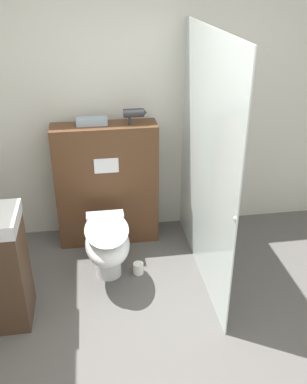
# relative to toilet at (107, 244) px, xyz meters

# --- Properties ---
(ground_plane) EXTENTS (12.00, 12.00, 0.00)m
(ground_plane) POSITION_rel_toilet_xyz_m (0.40, -1.06, -0.36)
(ground_plane) COLOR #565451
(wall_back) EXTENTS (8.00, 0.06, 2.50)m
(wall_back) POSITION_rel_toilet_xyz_m (0.40, 0.89, 0.89)
(wall_back) COLOR silver
(wall_back) RESTS_ON ground_plane
(partition_panel) EXTENTS (0.96, 0.29, 1.20)m
(partition_panel) POSITION_rel_toilet_xyz_m (0.04, 0.65, 0.24)
(partition_panel) COLOR #51331E
(partition_panel) RESTS_ON ground_plane
(shower_glass) EXTENTS (0.04, 1.66, 2.08)m
(shower_glass) POSITION_rel_toilet_xyz_m (0.82, 0.03, 0.68)
(shower_glass) COLOR silver
(shower_glass) RESTS_ON ground_plane
(toilet) EXTENTS (0.37, 0.69, 0.55)m
(toilet) POSITION_rel_toilet_xyz_m (0.00, 0.00, 0.00)
(toilet) COLOR white
(toilet) RESTS_ON ground_plane
(hair_drier) EXTENTS (0.21, 0.08, 0.14)m
(hair_drier) POSITION_rel_toilet_xyz_m (0.32, 0.62, 0.94)
(hair_drier) COLOR #2D2D33
(hair_drier) RESTS_ON partition_panel
(folded_towel) EXTENTS (0.28, 0.12, 0.06)m
(folded_towel) POSITION_rel_toilet_xyz_m (-0.06, 0.67, 0.87)
(folded_towel) COLOR #8C9EAD
(folded_towel) RESTS_ON partition_panel
(spare_toilet_roll) EXTENTS (0.09, 0.09, 0.10)m
(spare_toilet_roll) POSITION_rel_toilet_xyz_m (0.26, 0.03, -0.31)
(spare_toilet_roll) COLOR white
(spare_toilet_roll) RESTS_ON ground_plane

